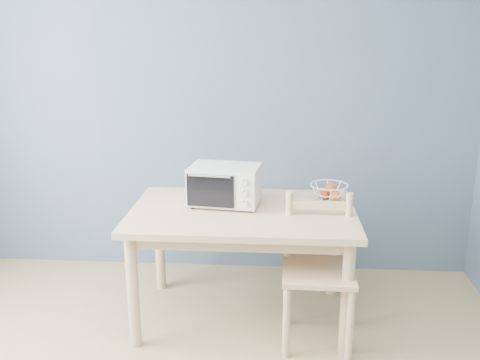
# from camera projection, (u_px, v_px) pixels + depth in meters

# --- Properties ---
(room) EXTENTS (4.01, 4.51, 2.61)m
(room) POSITION_uv_depth(u_px,v_px,m) (124.00, 196.00, 1.80)
(room) COLOR #A2885A
(room) RESTS_ON ground
(dining_table) EXTENTS (1.40, 0.90, 0.75)m
(dining_table) POSITION_uv_depth(u_px,v_px,m) (243.00, 225.00, 3.36)
(dining_table) COLOR #DEB885
(dining_table) RESTS_ON ground
(toaster_oven) EXTENTS (0.47, 0.36, 0.26)m
(toaster_oven) POSITION_uv_depth(u_px,v_px,m) (222.00, 184.00, 3.39)
(toaster_oven) COLOR silver
(toaster_oven) RESTS_ON dining_table
(fruit_basket) EXTENTS (0.25, 0.25, 0.13)m
(fruit_basket) POSITION_uv_depth(u_px,v_px,m) (329.00, 192.00, 3.48)
(fruit_basket) COLOR white
(fruit_basket) RESTS_ON dining_table
(dining_chair) EXTENTS (0.43, 0.43, 0.90)m
(dining_chair) POSITION_uv_depth(u_px,v_px,m) (318.00, 272.00, 3.19)
(dining_chair) COLOR #DEB885
(dining_chair) RESTS_ON ground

